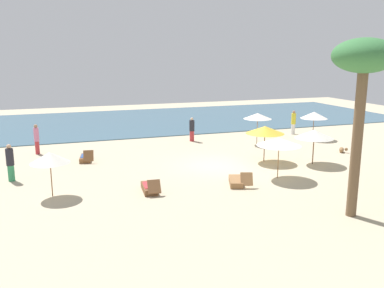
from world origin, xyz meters
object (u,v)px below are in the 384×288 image
object	(u,v)px
umbrella_0	(314,134)
lounger_1	(237,181)
person_1	(192,129)
person_2	(37,139)
dog	(342,150)
person_3	(293,122)
umbrella_4	(50,158)
palm_0	(364,66)
person_0	(10,163)
lounger_2	(86,158)
umbrella_1	(265,130)
umbrella_2	(314,115)
lounger_0	(150,188)
umbrella_3	(258,116)
umbrella_5	(279,142)

from	to	relation	value
umbrella_0	lounger_1	size ratio (longest dim) A/B	1.24
lounger_1	person_1	world-z (taller)	person_1
person_1	person_2	bearing A→B (deg)	-176.99
dog	person_3	bearing A→B (deg)	86.17
umbrella_4	person_1	distance (m)	13.42
palm_0	umbrella_4	bearing A→B (deg)	150.83
person_3	palm_0	xyz separation A→B (m)	(-7.13, -15.23, 4.79)
person_0	lounger_2	bearing A→B (deg)	36.75
lounger_1	dog	size ratio (longest dim) A/B	2.57
dog	palm_0	bearing A→B (deg)	-127.10
person_1	person_3	size ratio (longest dim) A/B	0.92
umbrella_1	dog	bearing A→B (deg)	3.77
person_2	person_3	distance (m)	18.86
umbrella_2	lounger_2	size ratio (longest dim) A/B	1.19
umbrella_4	lounger_1	distance (m)	8.64
umbrella_0	umbrella_4	xyz separation A→B (m)	(-14.18, -0.96, 0.03)
umbrella_0	person_1	distance (m)	9.42
umbrella_2	person_3	size ratio (longest dim) A/B	1.08
lounger_1	lounger_0	bearing A→B (deg)	174.85
person_3	person_0	bearing A→B (deg)	-163.13
umbrella_1	person_1	size ratio (longest dim) A/B	1.29
umbrella_2	palm_0	distance (m)	15.62
umbrella_3	lounger_1	size ratio (longest dim) A/B	1.23
umbrella_2	umbrella_5	bearing A→B (deg)	-134.15
umbrella_3	person_2	distance (m)	14.62
umbrella_5	dog	size ratio (longest dim) A/B	3.25
umbrella_4	person_3	size ratio (longest dim) A/B	1.08
lounger_1	person_3	size ratio (longest dim) A/B	0.94
person_0	umbrella_5	bearing A→B (deg)	-16.98
lounger_1	person_0	size ratio (longest dim) A/B	0.95
dog	lounger_0	bearing A→B (deg)	-165.33
lounger_2	lounger_1	bearing A→B (deg)	-47.55
person_2	person_3	world-z (taller)	person_2
umbrella_1	lounger_1	xyz separation A→B (m)	(-3.39, -3.51, -1.71)
person_0	person_1	bearing A→B (deg)	27.98
person_0	dog	size ratio (longest dim) A/B	2.71
lounger_2	person_3	distance (m)	16.47
umbrella_5	umbrella_0	bearing A→B (deg)	28.10
umbrella_3	palm_0	distance (m)	13.75
umbrella_4	lounger_1	world-z (taller)	umbrella_4
umbrella_4	umbrella_2	bearing A→B (deg)	20.83
person_0	person_1	distance (m)	13.12
umbrella_4	dog	size ratio (longest dim) A/B	2.93
palm_0	lounger_0	bearing A→B (deg)	141.59
umbrella_1	person_0	size ratio (longest dim) A/B	1.20
umbrella_4	lounger_2	xyz separation A→B (m)	(1.95, 5.92, -1.59)
lounger_1	umbrella_2	bearing A→B (deg)	39.14
lounger_2	dog	xyz separation A→B (m)	(15.71, -3.17, -0.00)
person_2	person_3	xyz separation A→B (m)	(18.86, 0.45, -0.03)
umbrella_4	person_3	world-z (taller)	umbrella_4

